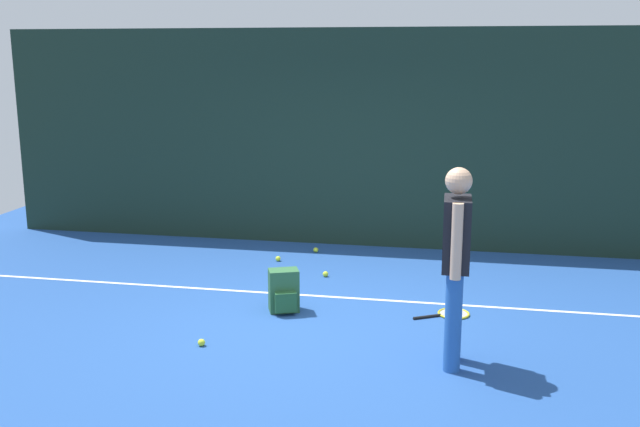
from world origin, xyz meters
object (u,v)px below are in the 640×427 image
tennis_player (456,255)px  backpack (284,292)px  tennis_ball_near_player (325,274)px  tennis_racket (451,314)px  tennis_ball_far_left (316,250)px  tennis_ball_mid_court (201,343)px  tennis_ball_by_fence (278,259)px

tennis_player → backpack: tennis_player is taller
tennis_ball_near_player → tennis_player: bearing=-56.1°
tennis_racket → tennis_player: bearing=-118.6°
tennis_racket → backpack: bearing=157.5°
tennis_ball_far_left → tennis_ball_mid_court: bearing=-96.7°
tennis_racket → tennis_ball_by_fence: tennis_ball_by_fence is taller
tennis_player → tennis_ball_near_player: (-1.52, 2.25, -0.93)m
tennis_racket → tennis_ball_far_left: tennis_ball_far_left is taller
tennis_player → tennis_ball_far_left: tennis_player is taller
tennis_ball_near_player → tennis_ball_mid_court: 2.39m
tennis_racket → backpack: 1.71m
tennis_ball_near_player → tennis_ball_mid_court: (-0.71, -2.28, 0.00)m
backpack → tennis_ball_near_player: backpack is taller
backpack → tennis_racket: bearing=-14.3°
backpack → tennis_ball_near_player: bearing=59.4°
tennis_racket → tennis_ball_mid_court: 2.53m
tennis_player → tennis_racket: bearing=0.2°
backpack → tennis_ball_mid_court: bearing=-138.3°
tennis_racket → tennis_ball_near_player: size_ratio=9.39×
tennis_ball_near_player → tennis_ball_by_fence: bearing=143.3°
tennis_player → backpack: bearing=58.6°
tennis_racket → tennis_ball_mid_court: size_ratio=9.39×
tennis_player → tennis_racket: size_ratio=2.74×
backpack → tennis_ball_far_left: 2.30m
tennis_player → tennis_ball_by_fence: (-2.23, 2.79, -0.93)m
tennis_ball_near_player → tennis_ball_far_left: same height
tennis_player → tennis_ball_near_player: 2.87m
tennis_ball_near_player → tennis_ball_by_fence: size_ratio=1.00×
backpack → tennis_ball_mid_court: backpack is taller
tennis_player → tennis_ball_near_player: bearing=32.9°
tennis_ball_near_player → tennis_ball_by_fence: same height
tennis_ball_mid_court → tennis_ball_far_left: bearing=83.3°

